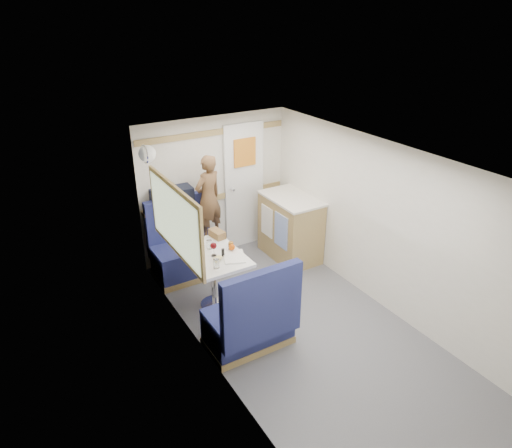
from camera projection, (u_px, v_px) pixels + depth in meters
floor at (307, 333)px, 5.09m from camera, size 4.50×4.50×0.00m
ceiling at (318, 161)px, 4.22m from camera, size 4.50×4.50×0.00m
wall_back at (215, 187)px, 6.40m from camera, size 2.20×0.02×2.00m
wall_left at (215, 286)px, 4.15m from camera, size 0.02×4.50×2.00m
wall_right at (390, 231)px, 5.16m from camera, size 0.02×4.50×2.00m
oak_trim_low at (216, 197)px, 6.45m from camera, size 2.15×0.02×0.08m
oak_trim_high at (213, 133)px, 6.04m from camera, size 2.15×0.02×0.08m
side_window at (174, 220)px, 4.82m from camera, size 0.04×1.30×0.72m
rear_door at (244, 184)px, 6.59m from camera, size 0.62×0.12×1.86m
dinette_table at (214, 265)px, 5.32m from camera, size 0.62×0.92×0.72m
bench_far at (186, 254)px, 6.10m from camera, size 0.90×0.59×1.05m
bench_near at (251, 324)px, 4.76m from camera, size 0.90×0.59×1.05m
ledge at (176, 208)px, 6.05m from camera, size 0.90×0.14×0.04m
dome_light at (147, 154)px, 5.28m from camera, size 0.20×0.20×0.20m
galley_counter at (290, 227)px, 6.46m from camera, size 0.57×0.92×0.92m
person at (208, 198)px, 5.96m from camera, size 0.49×0.39×1.16m
duffel_bag at (172, 198)px, 5.97m from camera, size 0.55×0.28×0.26m
tray at (234, 257)px, 5.17m from camera, size 0.33×0.37×0.02m
orange_fruit at (232, 247)px, 5.28m from camera, size 0.07×0.07×0.07m
cheese_block at (218, 258)px, 5.09m from camera, size 0.11×0.09×0.03m
wine_glass at (213, 246)px, 5.15m from camera, size 0.08×0.08×0.17m
tumbler_left at (216, 264)px, 4.95m from camera, size 0.07×0.07×0.11m
tumbler_mid at (195, 237)px, 5.49m from camera, size 0.07×0.07×0.12m
tumbler_right at (209, 244)px, 5.34m from camera, size 0.07×0.07×0.11m
beer_glass at (231, 246)px, 5.32m from camera, size 0.06×0.06×0.09m
pepper_grinder at (223, 253)px, 5.18m from camera, size 0.03×0.03×0.09m
bread_loaf at (217, 234)px, 5.61m from camera, size 0.15×0.24×0.09m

